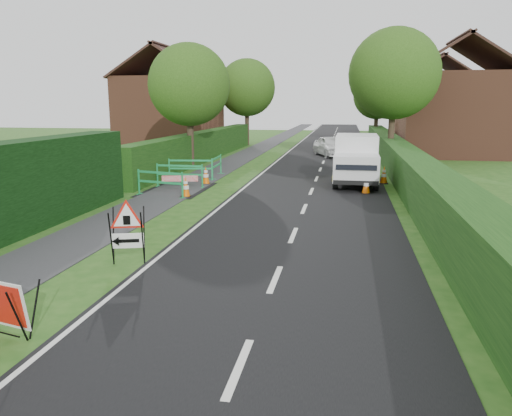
{
  "coord_description": "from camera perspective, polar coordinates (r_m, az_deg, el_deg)",
  "views": [
    {
      "loc": [
        3.81,
        -8.47,
        3.48
      ],
      "look_at": [
        1.7,
        3.28,
        0.99
      ],
      "focal_mm": 35.0,
      "sensor_mm": 36.0,
      "label": 1
    }
  ],
  "objects": [
    {
      "name": "footpath",
      "position": [
        44.14,
        1.28,
        7.28
      ],
      "size": [
        2.0,
        90.0,
        0.02
      ],
      "primitive_type": "cube",
      "color": "#2D2D30",
      "rests_on": "ground"
    },
    {
      "name": "ground",
      "position": [
        9.92,
        -13.28,
        -9.09
      ],
      "size": [
        120.0,
        120.0,
        0.0
      ],
      "primitive_type": "plane",
      "color": "#224D16",
      "rests_on": "ground"
    },
    {
      "name": "traffic_cone_0",
      "position": [
        20.15,
        12.48,
        2.7
      ],
      "size": [
        0.38,
        0.38,
        0.79
      ],
      "color": "black",
      "rests_on": "ground"
    },
    {
      "name": "hedge_west_far",
      "position": [
        31.91,
        -5.93,
        5.48
      ],
      "size": [
        1.0,
        24.0,
        1.8
      ],
      "primitive_type": "cube",
      "color": "#14380F",
      "rests_on": "ground"
    },
    {
      "name": "tree_fw",
      "position": [
        43.32,
        -1.05,
        13.58
      ],
      "size": [
        4.8,
        4.8,
        7.24
      ],
      "color": "#2D2116",
      "rests_on": "ground"
    },
    {
      "name": "hatchback_car",
      "position": [
        34.43,
        8.56,
        7.01
      ],
      "size": [
        2.87,
        4.33,
        1.37
      ],
      "primitive_type": "imported",
      "rotation": [
        0.0,
        0.0,
        0.34
      ],
      "color": "white",
      "rests_on": "ground"
    },
    {
      "name": "ped_barrier_3",
      "position": [
        24.4,
        -4.51,
        5.05
      ],
      "size": [
        0.45,
        2.07,
        1.0
      ],
      "rotation": [
        0.0,
        0.0,
        1.62
      ],
      "color": "#1A914A",
      "rests_on": "ground"
    },
    {
      "name": "road_surface",
      "position": [
        43.63,
        8.49,
        7.11
      ],
      "size": [
        6.0,
        90.0,
        0.02
      ],
      "primitive_type": "cube",
      "color": "black",
      "rests_on": "ground"
    },
    {
      "name": "house_west",
      "position": [
        40.88,
        -9.74,
        10.82
      ],
      "size": [
        7.5,
        7.4,
        7.88
      ],
      "color": "brown",
      "rests_on": "ground"
    },
    {
      "name": "tree_fe",
      "position": [
        46.55,
        13.69,
        12.39
      ],
      "size": [
        4.2,
        4.2,
        6.33
      ],
      "color": "#2D2116",
      "rests_on": "ground"
    },
    {
      "name": "house_east_b",
      "position": [
        51.14,
        19.74,
        10.47
      ],
      "size": [
        7.5,
        7.4,
        7.88
      ],
      "color": "brown",
      "rests_on": "ground"
    },
    {
      "name": "tree_nw",
      "position": [
        27.79,
        -7.66,
        13.76
      ],
      "size": [
        4.4,
        4.4,
        6.7
      ],
      "color": "#2D2116",
      "rests_on": "ground"
    },
    {
      "name": "traffic_cone_3",
      "position": [
        19.17,
        -8.05,
        2.41
      ],
      "size": [
        0.38,
        0.38,
        0.79
      ],
      "color": "black",
      "rests_on": "ground"
    },
    {
      "name": "traffic_cone_2",
      "position": [
        24.62,
        12.9,
        4.3
      ],
      "size": [
        0.38,
        0.38,
        0.79
      ],
      "color": "black",
      "rests_on": "ground"
    },
    {
      "name": "house_east_a",
      "position": [
        37.18,
        21.68,
        10.08
      ],
      "size": [
        7.5,
        7.4,
        7.88
      ],
      "color": "brown",
      "rests_on": "ground"
    },
    {
      "name": "redwhite_plank",
      "position": [
        21.04,
        -8.65,
        2.14
      ],
      "size": [
        1.48,
        0.34,
        0.25
      ],
      "primitive_type": "cube",
      "rotation": [
        0.0,
        0.0,
        0.2
      ],
      "color": "red",
      "rests_on": "ground"
    },
    {
      "name": "tree_ne",
      "position": [
        30.63,
        15.53,
        14.56
      ],
      "size": [
        5.2,
        5.2,
        7.79
      ],
      "color": "#2D2116",
      "rests_on": "ground"
    },
    {
      "name": "ped_barrier_0",
      "position": [
        19.4,
        -10.91,
        3.14
      ],
      "size": [
        2.08,
        0.85,
        1.0
      ],
      "rotation": [
        0.0,
        0.0,
        -0.25
      ],
      "color": "#1A914A",
      "rests_on": "ground"
    },
    {
      "name": "triangle_sign",
      "position": [
        11.21,
        -14.71,
        -2.14
      ],
      "size": [
        1.05,
        1.05,
        1.23
      ],
      "rotation": [
        0.0,
        0.0,
        0.29
      ],
      "color": "black",
      "rests_on": "ground"
    },
    {
      "name": "works_van",
      "position": [
        22.46,
        11.38,
        5.55
      ],
      "size": [
        1.91,
        4.7,
        2.13
      ],
      "rotation": [
        0.0,
        0.0,
        -0.01
      ],
      "color": "silver",
      "rests_on": "ground"
    },
    {
      "name": "traffic_cone_4",
      "position": [
        22.19,
        -5.76,
        3.74
      ],
      "size": [
        0.38,
        0.38,
        0.79
      ],
      "color": "black",
      "rests_on": "ground"
    },
    {
      "name": "traffic_cone_1",
      "position": [
        22.94,
        14.42,
        3.69
      ],
      "size": [
        0.38,
        0.38,
        0.79
      ],
      "color": "black",
      "rests_on": "ground"
    },
    {
      "name": "hedge_east",
      "position": [
        24.86,
        16.32,
        3.28
      ],
      "size": [
        1.2,
        50.0,
        1.5
      ],
      "primitive_type": "cube",
      "color": "#14380F",
      "rests_on": "ground"
    },
    {
      "name": "ped_barrier_2",
      "position": [
        23.38,
        -7.49,
        4.7
      ],
      "size": [
        2.09,
        0.62,
        1.0
      ],
      "rotation": [
        0.0,
        0.0,
        0.13
      ],
      "color": "#1A914A",
      "rests_on": "ground"
    },
    {
      "name": "red_rect_sign",
      "position": [
        8.61,
        -27.21,
        -9.77
      ],
      "size": [
        1.15,
        0.85,
        0.89
      ],
      "rotation": [
        0.0,
        0.0,
        -0.24
      ],
      "color": "black",
      "rests_on": "ground"
    },
    {
      "name": "ped_barrier_1",
      "position": [
        21.45,
        -8.73,
        4.02
      ],
      "size": [
        2.06,
        0.37,
        1.0
      ],
      "rotation": [
        0.0,
        0.0,
        -0.01
      ],
      "color": "#1A914A",
      "rests_on": "ground"
    }
  ]
}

